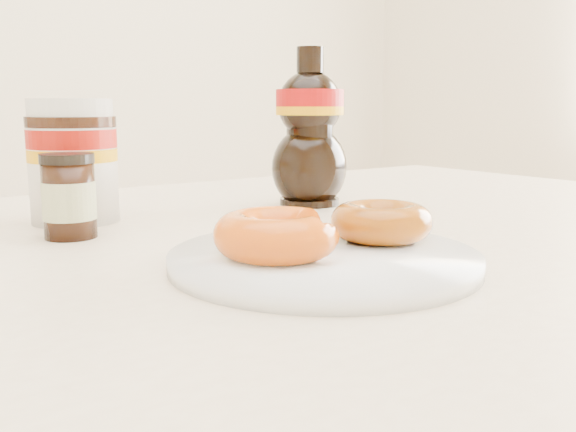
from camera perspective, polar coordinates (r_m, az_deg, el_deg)
dining_table at (r=0.67m, az=-2.01°, el=-8.79°), size 1.40×0.90×0.75m
plate at (r=0.52m, az=3.20°, el=-3.81°), size 0.25×0.25×0.01m
donut_bitten at (r=0.50m, az=-1.03°, el=-1.62°), size 0.12×0.12×0.03m
donut_whole at (r=0.57m, az=8.29°, el=-0.48°), size 0.10×0.10×0.03m
nutella_jar at (r=0.76m, az=-18.59°, el=5.07°), size 0.10×0.10×0.14m
syrup_bottle at (r=0.84m, az=1.95°, el=7.89°), size 0.13×0.12×0.20m
dark_jar at (r=0.67m, az=-18.89°, el=1.62°), size 0.05×0.05×0.08m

